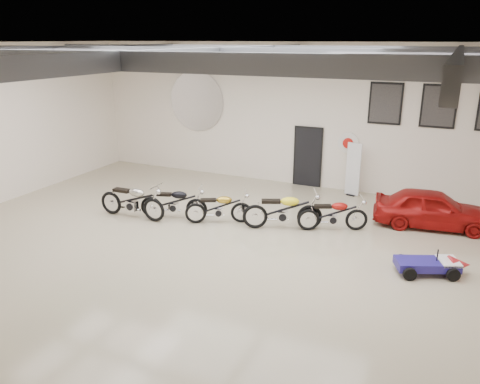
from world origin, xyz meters
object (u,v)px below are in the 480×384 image
at_px(banner_stand, 353,169).
at_px(go_kart, 434,261).
at_px(motorcycle_black, 174,202).
at_px(vintage_car, 433,209).
at_px(motorcycle_gold, 218,207).
at_px(motorcycle_silver, 132,200).
at_px(motorcycle_yellow, 282,210).
at_px(motorcycle_red, 333,214).

distance_m(banner_stand, go_kart, 5.66).
distance_m(motorcycle_black, vintage_car, 7.42).
bearing_deg(motorcycle_gold, motorcycle_silver, 168.01).
distance_m(motorcycle_gold, go_kart, 5.88).
bearing_deg(motorcycle_yellow, motorcycle_red, -4.10).
bearing_deg(banner_stand, motorcycle_red, -73.92).
relative_size(motorcycle_silver, vintage_car, 0.68).
xyz_separation_m(motorcycle_black, motorcycle_red, (4.51, 1.04, -0.02)).
xyz_separation_m(motorcycle_red, go_kart, (2.70, -1.55, -0.19)).
bearing_deg(motorcycle_gold, banner_stand, 26.79).
relative_size(motorcycle_silver, motorcycle_gold, 1.16).
xyz_separation_m(motorcycle_silver, motorcycle_yellow, (4.35, 1.05, -0.00)).
bearing_deg(vintage_car, go_kart, 176.37).
distance_m(motorcycle_yellow, motorcycle_red, 1.39).
bearing_deg(go_kart, vintage_car, 71.58).
distance_m(motorcycle_silver, motorcycle_red, 5.86).
xyz_separation_m(motorcycle_gold, go_kart, (5.84, -0.73, -0.18)).
bearing_deg(motorcycle_black, motorcycle_red, -4.03).
distance_m(motorcycle_black, motorcycle_gold, 1.39).
relative_size(motorcycle_gold, go_kart, 1.11).
height_order(motorcycle_gold, motorcycle_yellow, motorcycle_yellow).
xyz_separation_m(motorcycle_silver, go_kart, (8.36, -0.04, -0.26)).
relative_size(go_kart, vintage_car, 0.53).
xyz_separation_m(banner_stand, motorcycle_red, (0.14, -3.30, -0.42)).
bearing_deg(vintage_car, motorcycle_red, 112.17).
bearing_deg(motorcycle_black, motorcycle_yellow, -6.78).
distance_m(motorcycle_yellow, go_kart, 4.17).
bearing_deg(vintage_car, motorcycle_black, 101.68).
distance_m(banner_stand, motorcycle_yellow, 3.95).
bearing_deg(motorcycle_red, banner_stand, 67.86).
relative_size(banner_stand, vintage_car, 0.58).
xyz_separation_m(banner_stand, go_kart, (2.85, -4.85, -0.61)).
height_order(banner_stand, motorcycle_yellow, banner_stand).
distance_m(motorcycle_gold, vintage_car, 6.06).
xyz_separation_m(banner_stand, motorcycle_yellow, (-1.17, -3.76, -0.35)).
xyz_separation_m(banner_stand, motorcycle_gold, (-2.99, -4.12, -0.43)).
distance_m(motorcycle_silver, motorcycle_gold, 2.62).
height_order(motorcycle_black, motorcycle_gold, motorcycle_black).
relative_size(motorcycle_black, motorcycle_red, 1.04).
xyz_separation_m(motorcycle_silver, motorcycle_red, (5.66, 1.51, -0.07)).
bearing_deg(motorcycle_red, motorcycle_black, 168.31).
relative_size(banner_stand, go_kart, 1.09).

